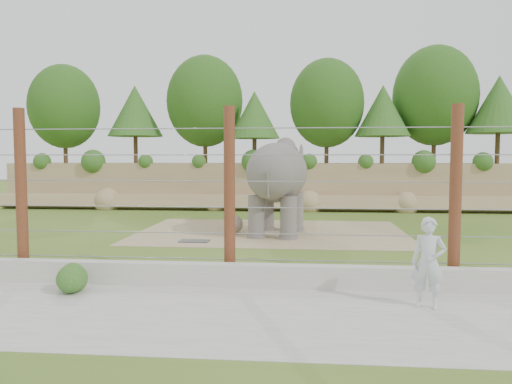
# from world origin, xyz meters

# --- Properties ---
(ground) EXTENTS (90.00, 90.00, 0.00)m
(ground) POSITION_xyz_m (0.00, 0.00, 0.00)
(ground) COLOR #385C17
(ground) RESTS_ON ground
(back_embankment) EXTENTS (30.00, 5.52, 8.77)m
(back_embankment) POSITION_xyz_m (0.59, 12.68, 3.97)
(back_embankment) COLOR #A1815B
(back_embankment) RESTS_ON ground
(dirt_patch) EXTENTS (10.00, 7.00, 0.02)m
(dirt_patch) POSITION_xyz_m (0.50, 3.00, 0.01)
(dirt_patch) COLOR tan
(dirt_patch) RESTS_ON ground
(drain_grate) EXTENTS (1.00, 0.60, 0.03)m
(drain_grate) POSITION_xyz_m (-1.95, 0.58, 0.04)
(drain_grate) COLOR #262628
(drain_grate) RESTS_ON dirt_patch
(elephant) EXTENTS (2.38, 4.56, 3.54)m
(elephant) POSITION_xyz_m (0.73, 2.43, 1.77)
(elephant) COLOR #56514D
(elephant) RESTS_ON ground
(stone_ball) EXTENTS (0.70, 0.70, 0.70)m
(stone_ball) POSITION_xyz_m (-0.88, 2.42, 0.37)
(stone_ball) COLOR gray
(stone_ball) RESTS_ON dirt_patch
(retaining_wall) EXTENTS (26.00, 0.35, 0.50)m
(retaining_wall) POSITION_xyz_m (0.00, -5.00, 0.25)
(retaining_wall) COLOR #A6A59C
(retaining_wall) RESTS_ON ground
(walkway) EXTENTS (26.00, 4.00, 0.01)m
(walkway) POSITION_xyz_m (0.00, -7.00, 0.01)
(walkway) COLOR #A6A59C
(walkway) RESTS_ON ground
(barrier_fence) EXTENTS (20.26, 0.26, 4.00)m
(barrier_fence) POSITION_xyz_m (0.00, -4.50, 2.00)
(barrier_fence) COLOR #4F2012
(barrier_fence) RESTS_ON ground
(walkway_shrub) EXTENTS (0.66, 0.66, 0.66)m
(walkway_shrub) POSITION_xyz_m (-3.13, -5.80, 0.34)
(walkway_shrub) COLOR #285E1C
(walkway_shrub) RESTS_ON walkway
(zookeeper) EXTENTS (0.73, 0.60, 1.72)m
(zookeeper) POSITION_xyz_m (4.03, -6.24, 0.87)
(zookeeper) COLOR silver
(zookeeper) RESTS_ON walkway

